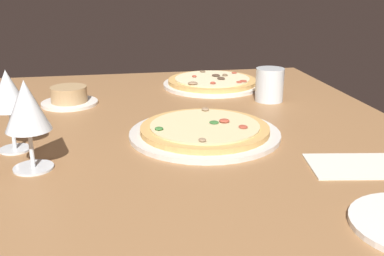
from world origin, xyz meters
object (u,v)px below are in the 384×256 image
ramekin_on_saucer (69,97)px  paper_menu (366,166)px  wine_glass_far (27,109)px  wine_glass_near (8,93)px  pizza_side (212,82)px  water_glass (269,87)px  pizza_main (205,131)px

ramekin_on_saucer → paper_menu: ramekin_on_saucer is taller
wine_glass_far → wine_glass_near: 11.51cm
ramekin_on_saucer → paper_menu: (-53.11, -56.72, -1.92)cm
pizza_side → water_glass: (-19.74, -11.76, 2.75)cm
wine_glass_near → paper_menu: size_ratio=0.79×
wine_glass_far → ramekin_on_saucer: bearing=-4.6°
paper_menu → water_glass: bearing=12.0°
pizza_main → pizza_side: 46.77cm
ramekin_on_saucer → wine_glass_far: bearing=175.4°
pizza_side → wine_glass_near: 70.09cm
pizza_main → water_glass: water_glass is taller
wine_glass_near → paper_menu: (-20.12, -65.16, -11.69)cm
paper_menu → wine_glass_far: bearing=89.8°
pizza_side → water_glass: size_ratio=3.36×
wine_glass_near → pizza_side: bearing=-47.4°
pizza_main → wine_glass_near: bearing=92.4°
ramekin_on_saucer → water_glass: water_glass is taller
pizza_main → wine_glass_far: (-12.00, 34.32, 10.23)cm
pizza_main → wine_glass_far: size_ratio=1.99×
wine_glass_far → water_glass: 69.30cm
pizza_main → wine_glass_near: wine_glass_near is taller
pizza_side → ramekin_on_saucer: (-13.92, 42.54, 0.86)cm
pizza_main → ramekin_on_saucer: (31.36, 30.84, 0.91)cm
wine_glass_far → paper_menu: bearing=-99.2°
ramekin_on_saucer → water_glass: (-5.82, -54.30, 1.88)cm
wine_glass_far → water_glass: (37.54, -57.78, -7.43)cm
wine_glass_far → paper_menu: 62.00cm
pizza_side → ramekin_on_saucer: bearing=108.1°
wine_glass_far → water_glass: size_ratio=1.81×
pizza_main → paper_menu: 33.82cm
water_glass → paper_menu: water_glass is taller
water_glass → pizza_side: bearing=30.8°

